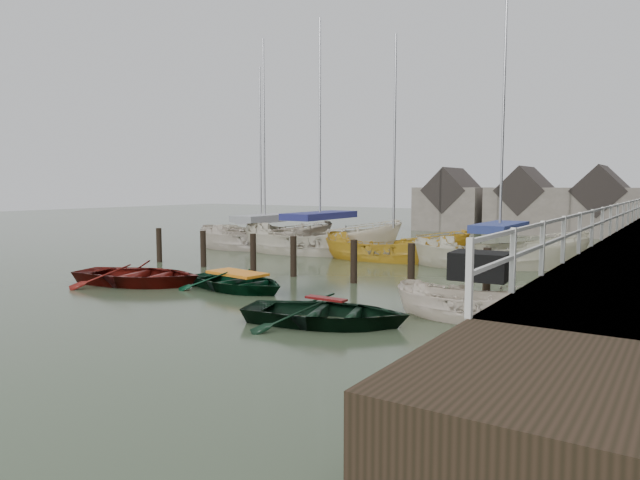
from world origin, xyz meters
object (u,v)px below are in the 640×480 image
Objects in this scene: sailboat_a at (265,248)px; sailboat_b at (320,252)px; motorboat at (476,315)px; rowboat_red at (139,284)px; rowboat_green at (238,290)px; sailboat_c at (393,260)px; sailboat_e at (261,243)px; sailboat_d at (499,265)px; rowboat_dkgreen at (326,324)px.

sailboat_b reaches higher than sailboat_a.
rowboat_red is at bearing 92.27° from motorboat.
rowboat_green is 0.35× the size of sailboat_c.
sailboat_b is 1.15× the size of sailboat_c.
sailboat_e is (-8.04, 11.02, 0.07)m from rowboat_green.
rowboat_red is at bearing 118.32° from sailboat_d.
rowboat_red reaches higher than rowboat_dkgreen.
sailboat_c is at bearing -106.20° from sailboat_e.
sailboat_d is (11.39, 0.24, 0.00)m from sailboat_a.
sailboat_b is 3.89m from sailboat_c.
sailboat_c is (-3.65, 10.96, 0.01)m from rowboat_dkgreen.
sailboat_e is (-5.05, 1.92, 0.01)m from sailboat_b.
motorboat is (10.51, 1.15, 0.11)m from rowboat_red.
sailboat_d is (8.17, 0.20, 0.01)m from sailboat_b.
rowboat_dkgreen is 11.44m from sailboat_d.
sailboat_a is (-13.48, 8.93, -0.05)m from motorboat.
sailboat_b reaches higher than sailboat_c.
rowboat_red is 3.39m from rowboat_green.
sailboat_d is 13.33m from sailboat_e.
sailboat_d is at bearing -100.72° from sailboat_b.
rowboat_dkgreen is at bearing -167.71° from sailboat_c.
rowboat_green is at bearing -88.45° from rowboat_red.
sailboat_d is (4.30, 0.47, 0.06)m from sailboat_c.
rowboat_dkgreen is 3.54m from motorboat.
rowboat_green is 0.96× the size of rowboat_dkgreen.
sailboat_c is 0.79× the size of sailboat_d.
sailboat_b reaches higher than sailboat_e.
sailboat_e is (-15.31, 10.90, -0.04)m from motorboat.
rowboat_green is 0.35× the size of sailboat_e.
sailboat_d is (5.18, 9.29, 0.07)m from rowboat_green.
sailboat_a is at bearing 26.84° from rowboat_dkgreen.
motorboat is 13.63m from sailboat_b.
sailboat_c is at bearing -38.75° from rowboat_red.
sailboat_d reaches higher than rowboat_green.
rowboat_red is 1.12× the size of rowboat_dkgreen.
sailboat_c is (4.12, 9.85, 0.01)m from rowboat_red.
sailboat_e reaches higher than rowboat_red.
sailboat_c reaches higher than rowboat_dkgreen.
motorboat reaches higher than rowboat_green.
motorboat is at bearing -149.88° from sailboat_c.
sailboat_a is 7.10m from sailboat_c.
sailboat_e reaches higher than sailboat_c.
sailboat_a is (-6.21, 9.06, 0.06)m from rowboat_green.
sailboat_d is at bearing -89.96° from sailboat_c.
rowboat_green is 10.64m from sailboat_d.
sailboat_a is 0.94× the size of sailboat_b.
sailboat_a is (-10.75, 11.19, 0.06)m from rowboat_dkgreen.
sailboat_c is 1.01× the size of sailboat_e.
rowboat_red is 12.97m from sailboat_e.
rowboat_red is 0.32× the size of sailboat_d.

